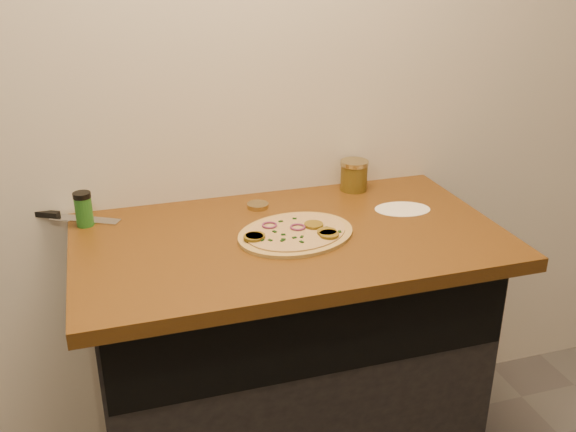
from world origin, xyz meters
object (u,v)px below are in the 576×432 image
object	(u,v)px
chefs_knife	(62,216)
salsa_jar	(354,175)
pizza	(296,233)
spice_shaker	(84,209)

from	to	relation	value
chefs_knife	salsa_jar	xyz separation A→B (m)	(0.92, -0.04, 0.05)
chefs_knife	salsa_jar	distance (m)	0.92
pizza	salsa_jar	distance (m)	0.41
pizza	chefs_knife	size ratio (longest dim) A/B	1.45
salsa_jar	spice_shaker	distance (m)	0.86
salsa_jar	spice_shaker	size ratio (longest dim) A/B	0.98
pizza	salsa_jar	bearing A→B (deg)	44.49
pizza	chefs_knife	bearing A→B (deg)	152.71
salsa_jar	spice_shaker	xyz separation A→B (m)	(-0.86, -0.04, 0.00)
spice_shaker	salsa_jar	bearing A→B (deg)	2.73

